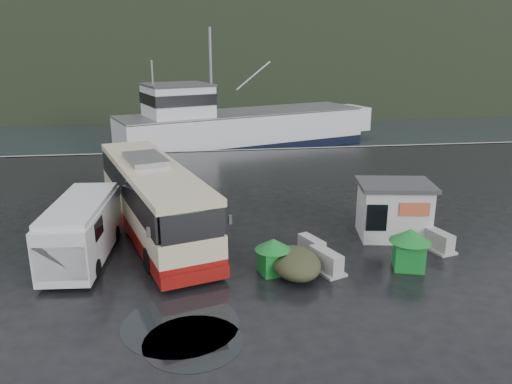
{
  "coord_description": "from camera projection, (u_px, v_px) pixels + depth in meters",
  "views": [
    {
      "loc": [
        -0.52,
        -18.23,
        8.17
      ],
      "look_at": [
        2.42,
        2.99,
        1.7
      ],
      "focal_mm": 35.0,
      "sensor_mm": 36.0,
      "label": 1
    }
  ],
  "objects": [
    {
      "name": "ground",
      "position": [
        206.0,
        257.0,
        19.72
      ],
      "size": [
        160.0,
        160.0,
        0.0
      ],
      "primitive_type": "plane",
      "color": "black",
      "rests_on": "ground"
    },
    {
      "name": "harbor_water",
      "position": [
        187.0,
        76.0,
        124.02
      ],
      "size": [
        300.0,
        180.0,
        0.02
      ],
      "primitive_type": "cube",
      "color": "black",
      "rests_on": "ground"
    },
    {
      "name": "quay_edge",
      "position": [
        195.0,
        151.0,
        38.68
      ],
      "size": [
        160.0,
        0.6,
        1.5
      ],
      "primitive_type": "cube",
      "color": "#999993",
      "rests_on": "ground"
    },
    {
      "name": "headland",
      "position": [
        205.0,
        58.0,
        258.08
      ],
      "size": [
        780.0,
        540.0,
        570.0
      ],
      "primitive_type": "ellipsoid",
      "color": "black",
      "rests_on": "ground"
    },
    {
      "name": "coach_bus",
      "position": [
        155.0,
        233.0,
        22.25
      ],
      "size": [
        6.24,
        12.08,
        3.32
      ],
      "primitive_type": null,
      "rotation": [
        0.0,
        0.0,
        0.3
      ],
      "color": "beige",
      "rests_on": "ground"
    },
    {
      "name": "white_van",
      "position": [
        85.0,
        259.0,
        19.55
      ],
      "size": [
        2.41,
        5.89,
        2.4
      ],
      "primitive_type": null,
      "rotation": [
        0.0,
        0.0,
        -0.08
      ],
      "color": "silver",
      "rests_on": "ground"
    },
    {
      "name": "waste_bin_left",
      "position": [
        273.0,
        273.0,
        18.4
      ],
      "size": [
        1.15,
        1.15,
        1.34
      ],
      "primitive_type": null,
      "rotation": [
        0.0,
        0.0,
        0.22
      ],
      "color": "#147526",
      "rests_on": "ground"
    },
    {
      "name": "waste_bin_right",
      "position": [
        407.0,
        268.0,
        18.79
      ],
      "size": [
        1.38,
        1.38,
        1.56
      ],
      "primitive_type": null,
      "rotation": [
        0.0,
        0.0,
        -0.29
      ],
      "color": "#147526",
      "rests_on": "ground"
    },
    {
      "name": "dome_tent",
      "position": [
        296.0,
        275.0,
        18.19
      ],
      "size": [
        1.85,
        2.53,
        0.97
      ],
      "primitive_type": null,
      "rotation": [
        0.0,
        0.0,
        0.03
      ],
      "color": "#363A23",
      "rests_on": "ground"
    },
    {
      "name": "ticket_kiosk",
      "position": [
        391.0,
        236.0,
        21.85
      ],
      "size": [
        3.46,
        2.84,
        2.44
      ],
      "primitive_type": null,
      "rotation": [
        0.0,
        0.0,
        -0.17
      ],
      "color": "beige",
      "rests_on": "ground"
    },
    {
      "name": "jersey_barrier_a",
      "position": [
        311.0,
        254.0,
        19.96
      ],
      "size": [
        1.19,
        1.58,
        0.71
      ],
      "primitive_type": null,
      "rotation": [
        0.0,
        0.0,
        0.38
      ],
      "color": "#999993",
      "rests_on": "ground"
    },
    {
      "name": "jersey_barrier_b",
      "position": [
        326.0,
        271.0,
        18.56
      ],
      "size": [
        1.34,
        1.78,
        0.8
      ],
      "primitive_type": null,
      "rotation": [
        0.0,
        0.0,
        0.38
      ],
      "color": "#999993",
      "rests_on": "ground"
    },
    {
      "name": "jersey_barrier_c",
      "position": [
        436.0,
        249.0,
        20.48
      ],
      "size": [
        1.18,
        1.74,
        0.79
      ],
      "primitive_type": null,
      "rotation": [
        0.0,
        0.0,
        0.26
      ],
      "color": "#999993",
      "rests_on": "ground"
    },
    {
      "name": "fishing_trawler",
      "position": [
        243.0,
        133.0,
        46.35
      ],
      "size": [
        27.49,
        14.72,
        10.83
      ],
      "primitive_type": null,
      "rotation": [
        0.0,
        0.0,
        0.34
      ],
      "color": "silver",
      "rests_on": "ground"
    },
    {
      "name": "puddles",
      "position": [
        271.0,
        286.0,
        17.39
      ],
      "size": [
        12.47,
        11.04,
        0.01
      ],
      "color": "black",
      "rests_on": "ground"
    }
  ]
}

